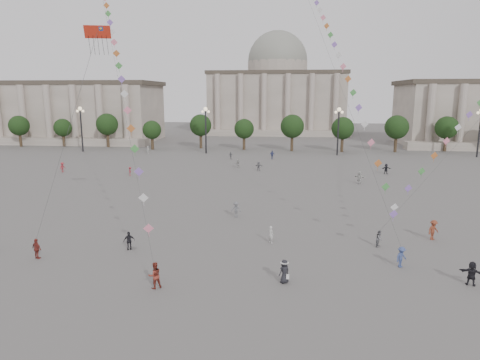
# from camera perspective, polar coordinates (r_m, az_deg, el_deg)

# --- Properties ---
(ground) EXTENTS (360.00, 360.00, 0.00)m
(ground) POSITION_cam_1_polar(r_m,az_deg,el_deg) (30.77, -0.60, -14.78)
(ground) COLOR #595654
(ground) RESTS_ON ground
(hall_west) EXTENTS (84.00, 26.22, 17.20)m
(hall_west) POSITION_cam_1_polar(r_m,az_deg,el_deg) (144.43, -27.07, 8.13)
(hall_west) COLOR gray
(hall_west) RESTS_ON ground
(hall_central) EXTENTS (48.30, 34.30, 35.50)m
(hall_central) POSITION_cam_1_polar(r_m,az_deg,el_deg) (156.68, 4.94, 11.60)
(hall_central) COLOR gray
(hall_central) RESTS_ON ground
(tree_row) EXTENTS (137.12, 5.12, 8.00)m
(tree_row) POSITION_cam_1_polar(r_m,az_deg,el_deg) (105.79, 4.29, 6.94)
(tree_row) COLOR #3A2A1D
(tree_row) RESTS_ON ground
(lamp_post_far_west) EXTENTS (2.00, 0.90, 10.65)m
(lamp_post_far_west) POSITION_cam_1_polar(r_m,az_deg,el_deg) (108.87, -20.46, 7.42)
(lamp_post_far_west) COLOR #262628
(lamp_post_far_west) RESTS_ON ground
(lamp_post_mid_west) EXTENTS (2.00, 0.90, 10.65)m
(lamp_post_mid_west) POSITION_cam_1_polar(r_m,az_deg,el_deg) (99.30, -4.60, 7.77)
(lamp_post_mid_west) COLOR #262628
(lamp_post_mid_west) RESTS_ON ground
(lamp_post_mid_east) EXTENTS (2.00, 0.90, 10.65)m
(lamp_post_mid_east) POSITION_cam_1_polar(r_m,az_deg,el_deg) (98.33, 13.00, 7.49)
(lamp_post_mid_east) COLOR #262628
(lamp_post_mid_east) RESTS_ON ground
(lamp_post_far_east) EXTENTS (2.00, 0.90, 10.65)m
(lamp_post_far_east) POSITION_cam_1_polar(r_m,az_deg,el_deg) (106.19, 29.39, 6.59)
(lamp_post_far_east) COLOR #262628
(lamp_post_far_east) RESTS_ON ground
(person_crowd_0) EXTENTS (1.15, 0.62, 1.87)m
(person_crowd_0) POSITION_cam_1_polar(r_m,az_deg,el_deg) (90.82, 4.29, 3.37)
(person_crowd_0) COLOR navy
(person_crowd_0) RESTS_ON ground
(person_crowd_2) EXTENTS (1.03, 1.30, 1.77)m
(person_crowd_2) POSITION_cam_1_polar(r_m,az_deg,el_deg) (81.70, -22.58, 1.59)
(person_crowd_2) COLOR #9E2B32
(person_crowd_2) RESTS_ON ground
(person_crowd_3) EXTENTS (1.74, 1.10, 1.79)m
(person_crowd_3) POSITION_cam_1_polar(r_m,az_deg,el_deg) (35.62, 28.50, -10.90)
(person_crowd_3) COLOR black
(person_crowd_3) RESTS_ON ground
(person_crowd_4) EXTENTS (1.07, 1.46, 1.53)m
(person_crowd_4) POSITION_cam_1_polar(r_m,az_deg,el_deg) (80.21, -0.31, 2.21)
(person_crowd_4) COLOR #B4B4B0
(person_crowd_4) RESTS_ON ground
(person_crowd_6) EXTENTS (1.20, 0.74, 1.80)m
(person_crowd_6) POSITION_cam_1_polar(r_m,az_deg,el_deg) (47.91, -0.53, -3.94)
(person_crowd_6) COLOR slate
(person_crowd_6) RESTS_ON ground
(person_crowd_7) EXTENTS (1.82, 1.48, 1.95)m
(person_crowd_7) POSITION_cam_1_polar(r_m,az_deg,el_deg) (68.14, 15.62, 0.32)
(person_crowd_7) COLOR silver
(person_crowd_7) RESTS_ON ground
(person_crowd_8) EXTENTS (1.44, 1.29, 1.94)m
(person_crowd_8) POSITION_cam_1_polar(r_m,az_deg,el_deg) (44.55, 24.38, -6.08)
(person_crowd_8) COLOR brown
(person_crowd_8) RESTS_ON ground
(person_crowd_9) EXTENTS (1.70, 0.74, 1.77)m
(person_crowd_9) POSITION_cam_1_polar(r_m,az_deg,el_deg) (77.94, 18.91, 1.41)
(person_crowd_9) COLOR black
(person_crowd_9) RESTS_ON ground
(person_crowd_10) EXTENTS (0.52, 0.70, 1.76)m
(person_crowd_10) POSITION_cam_1_polar(r_m,az_deg,el_deg) (101.27, -12.15, 3.94)
(person_crowd_10) COLOR beige
(person_crowd_10) RESTS_ON ground
(person_crowd_12) EXTENTS (1.55, 1.06, 1.60)m
(person_crowd_12) POSITION_cam_1_polar(r_m,az_deg,el_deg) (77.11, 2.50, 1.86)
(person_crowd_12) COLOR slate
(person_crowd_12) RESTS_ON ground
(person_crowd_13) EXTENTS (0.69, 0.69, 1.62)m
(person_crowd_13) POSITION_cam_1_polar(r_m,az_deg,el_deg) (39.97, 4.13, -7.26)
(person_crowd_13) COLOR beige
(person_crowd_13) RESTS_ON ground
(person_crowd_16) EXTENTS (0.95, 0.54, 1.53)m
(person_crowd_16) POSITION_cam_1_polar(r_m,az_deg,el_deg) (90.71, -1.25, 3.28)
(person_crowd_16) COLOR #5E5F63
(person_crowd_16) RESTS_ON ground
(person_crowd_17) EXTENTS (0.75, 1.07, 1.51)m
(person_crowd_17) POSITION_cam_1_polar(r_m,az_deg,el_deg) (74.56, -14.43, 1.14)
(person_crowd_17) COLOR #9D2A35
(person_crowd_17) RESTS_ON ground
(tourist_0) EXTENTS (1.11, 0.79, 1.75)m
(tourist_0) POSITION_cam_1_polar(r_m,az_deg,el_deg) (39.97, -25.47, -8.27)
(tourist_0) COLOR maroon
(tourist_0) RESTS_ON ground
(tourist_4) EXTENTS (1.06, 0.81, 1.67)m
(tourist_4) POSITION_cam_1_polar(r_m,az_deg,el_deg) (39.38, -14.56, -7.85)
(tourist_4) COLOR black
(tourist_4) RESTS_ON ground
(kite_flyer_0) EXTENTS (1.19, 1.14, 1.93)m
(kite_flyer_0) POSITION_cam_1_polar(r_m,az_deg,el_deg) (31.60, -11.30, -12.35)
(kite_flyer_0) COLOR maroon
(kite_flyer_0) RESTS_ON ground
(kite_flyer_1) EXTENTS (1.25, 1.18, 1.70)m
(kite_flyer_1) POSITION_cam_1_polar(r_m,az_deg,el_deg) (36.82, 20.71, -9.58)
(kite_flyer_1) COLOR #3A4B83
(kite_flyer_1) RESTS_ON ground
(kite_flyer_2) EXTENTS (0.90, 0.94, 1.53)m
(kite_flyer_2) POSITION_cam_1_polar(r_m,az_deg,el_deg) (40.91, 18.08, -7.43)
(kite_flyer_2) COLOR slate
(kite_flyer_2) RESTS_ON ground
(hat_person) EXTENTS (1.02, 0.98, 1.76)m
(hat_person) POSITION_cam_1_polar(r_m,az_deg,el_deg) (31.99, 5.94, -11.98)
(hat_person) COLOR black
(hat_person) RESTS_ON ground
(dragon_kite) EXTENTS (3.31, 2.97, 18.37)m
(dragon_kite) POSITION_cam_1_polar(r_m,az_deg,el_deg) (40.39, -18.49, 17.03)
(dragon_kite) COLOR red
(dragon_kite) RESTS_ON ground
(kite_train_west) EXTENTS (25.77, 50.36, 70.09)m
(kite_train_west) POSITION_cam_1_polar(r_m,az_deg,el_deg) (59.60, -17.23, 20.25)
(kite_train_west) COLOR #3F3F3F
(kite_train_west) RESTS_ON ground
(kite_train_mid) EXTENTS (10.82, 59.00, 75.28)m
(kite_train_mid) POSITION_cam_1_polar(r_m,az_deg,el_deg) (65.71, 10.18, 21.61)
(kite_train_mid) COLOR #3F3F3F
(kite_train_mid) RESTS_ON ground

